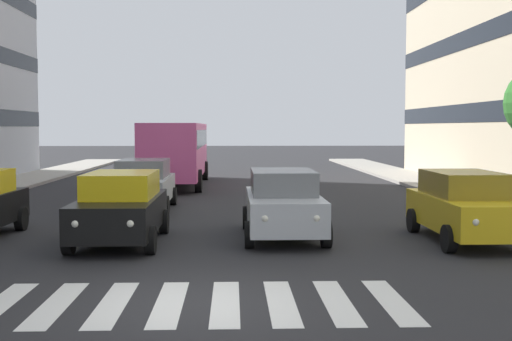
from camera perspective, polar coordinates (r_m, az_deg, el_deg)
The scene contains 7 objects.
ground_plane at distance 10.77m, azimuth -5.12°, elevation -11.41°, with size 180.00×180.00×0.00m, color #262628.
crosswalk_markings at distance 10.77m, azimuth -5.12°, elevation -11.39°, with size 6.75×2.80×0.01m.
car_0 at distance 17.01m, azimuth 17.76°, elevation -2.93°, with size 2.02×4.44×1.72m.
car_1 at distance 16.77m, azimuth 2.37°, elevation -2.85°, with size 2.02×4.44×1.72m.
car_2 at distance 16.29m, azimuth -11.69°, elevation -3.12°, with size 2.02×4.44×1.72m.
car_row2_0 at distance 22.66m, azimuth -9.80°, elevation -1.17°, with size 2.02×4.44×1.72m.
bus_behind_traffic at distance 32.10m, azimuth -6.93°, elevation 2.04°, with size 2.78×10.50×3.00m.
Camera 1 is at (-0.57, 10.38, 2.82)m, focal length 45.94 mm.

